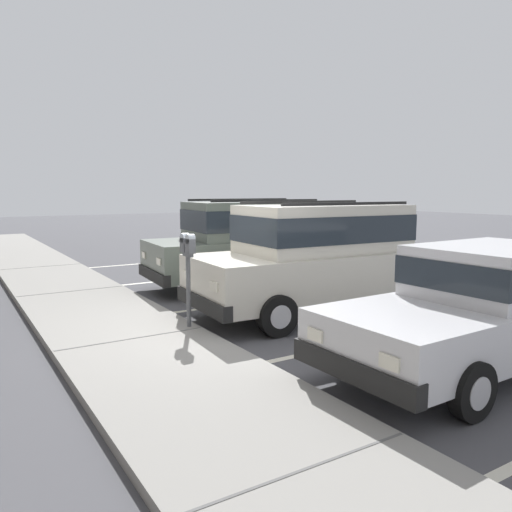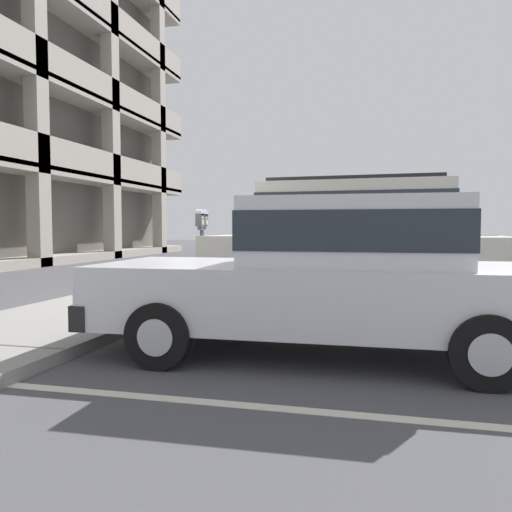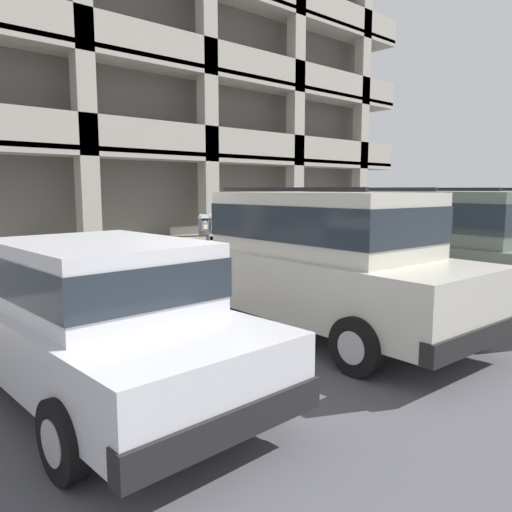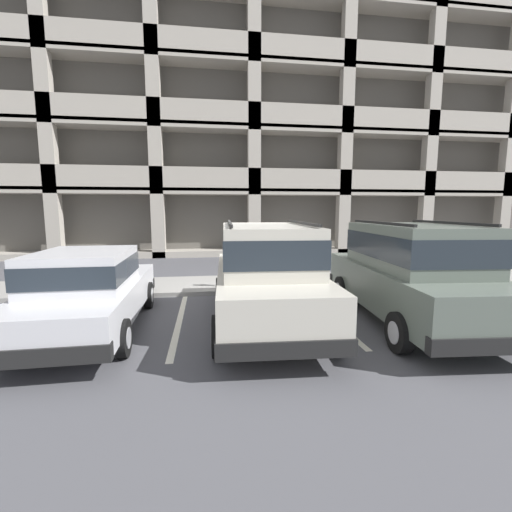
{
  "view_description": "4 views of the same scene",
  "coord_description": "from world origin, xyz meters",
  "px_view_note": "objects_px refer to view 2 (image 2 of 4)",
  "views": [
    {
      "loc": [
        -6.81,
        3.48,
        2.23
      ],
      "look_at": [
        0.2,
        -0.91,
        1.14
      ],
      "focal_mm": 35.0,
      "sensor_mm": 36.0,
      "label": 1
    },
    {
      "loc": [
        -8.07,
        -2.64,
        1.26
      ],
      "look_at": [
        -0.02,
        -0.67,
        0.79
      ],
      "focal_mm": 35.0,
      "sensor_mm": 36.0,
      "label": 2
    },
    {
      "loc": [
        -5.14,
        -6.77,
        2.01
      ],
      "look_at": [
        0.23,
        -0.85,
        0.94
      ],
      "focal_mm": 35.0,
      "sensor_mm": 36.0,
      "label": 3
    },
    {
      "loc": [
        -0.99,
        -8.73,
        2.25
      ],
      "look_at": [
        0.17,
        -0.76,
        1.17
      ],
      "focal_mm": 24.0,
      "sensor_mm": 36.0,
      "label": 4
    }
  ],
  "objects_px": {
    "silver_suv": "(354,238)",
    "dark_hatchback": "(373,236)",
    "red_sedan": "(333,273)",
    "parking_meter_near": "(202,231)"
  },
  "relations": [
    {
      "from": "silver_suv",
      "to": "parking_meter_near",
      "type": "height_order",
      "value": "silver_suv"
    },
    {
      "from": "red_sedan",
      "to": "dark_hatchback",
      "type": "distance_m",
      "value": 6.19
    },
    {
      "from": "parking_meter_near",
      "to": "red_sedan",
      "type": "bearing_deg",
      "value": -142.34
    },
    {
      "from": "red_sedan",
      "to": "silver_suv",
      "type": "bearing_deg",
      "value": -2.12
    },
    {
      "from": "silver_suv",
      "to": "dark_hatchback",
      "type": "distance_m",
      "value": 2.9
    },
    {
      "from": "silver_suv",
      "to": "dark_hatchback",
      "type": "height_order",
      "value": "same"
    },
    {
      "from": "red_sedan",
      "to": "dark_hatchback",
      "type": "height_order",
      "value": "dark_hatchback"
    },
    {
      "from": "red_sedan",
      "to": "dark_hatchback",
      "type": "xyz_separation_m",
      "value": [
        6.17,
        -0.33,
        0.27
      ]
    },
    {
      "from": "silver_suv",
      "to": "parking_meter_near",
      "type": "distance_m",
      "value": 2.61
    },
    {
      "from": "dark_hatchback",
      "to": "parking_meter_near",
      "type": "bearing_deg",
      "value": 139.18
    }
  ]
}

